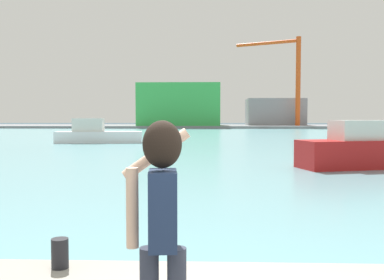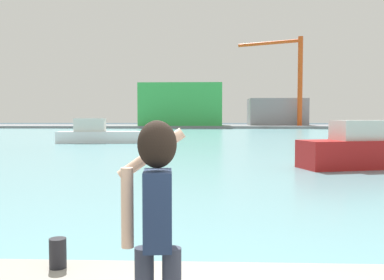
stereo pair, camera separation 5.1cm
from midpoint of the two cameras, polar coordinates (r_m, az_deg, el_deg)
ground_plane at (r=53.25m, az=3.01°, el=0.54°), size 220.00×220.00×0.00m
harbor_water at (r=55.25m, az=2.99°, el=0.64°), size 140.00×100.00×0.02m
far_shore_dock at (r=95.22m, az=2.76°, el=1.81°), size 140.00×20.00×0.51m
person_photographer at (r=3.17m, az=-4.26°, el=-9.68°), size 0.53×0.55×1.74m
harbor_bollard at (r=5.45m, az=-16.96°, el=-14.04°), size 0.20×0.20×0.35m
boat_moored at (r=39.58m, az=-12.17°, el=0.74°), size 7.75×2.83×2.19m
boat_moored_2 at (r=21.68m, az=23.45°, el=-1.21°), size 7.97×3.85×2.17m
warehouse_left at (r=92.45m, az=-1.38°, el=4.64°), size 16.99×11.17×8.74m
warehouse_right at (r=98.19m, az=11.08°, el=3.64°), size 12.43×8.83×5.82m
port_crane at (r=93.52m, az=12.96°, el=8.85°), size 12.92×6.80×18.30m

